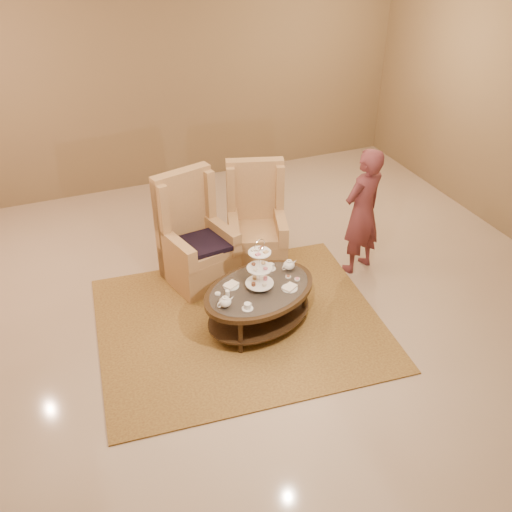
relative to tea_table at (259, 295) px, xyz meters
name	(u,v)px	position (x,y,z in m)	size (l,w,h in m)	color
ground	(256,326)	(-0.05, -0.02, -0.41)	(8.00, 8.00, 0.00)	tan
ceiling	(256,326)	(-0.05, -0.02, -0.41)	(8.00, 8.00, 0.02)	silver
wall_back	(156,75)	(-0.05, 3.98, 1.34)	(8.00, 0.04, 3.50)	olive
rug	(240,323)	(-0.21, 0.08, -0.40)	(3.32, 2.86, 0.02)	olive
tea_table	(259,295)	(0.00, 0.00, 0.00)	(1.55, 1.28, 1.11)	black
armchair_left	(195,245)	(-0.39, 1.14, 0.06)	(0.91, 0.93, 1.37)	tan
armchair_right	(256,230)	(0.46, 1.24, 0.04)	(0.90, 0.92, 1.33)	tan
person	(362,212)	(1.58, 0.57, 0.41)	(0.69, 0.55, 1.63)	brown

